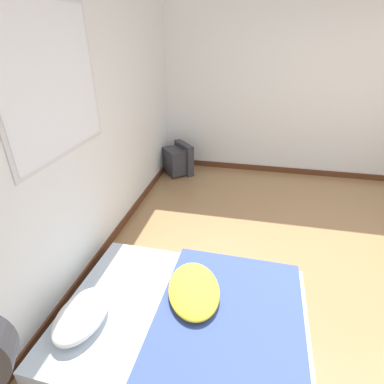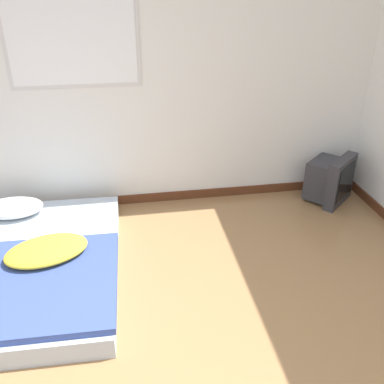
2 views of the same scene
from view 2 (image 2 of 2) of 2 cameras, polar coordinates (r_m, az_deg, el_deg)
wall_back at (r=3.96m, az=-11.29°, el=15.23°), size 7.39×0.08×2.60m
mattress_bed at (r=3.54m, az=-21.17°, el=-9.02°), size 1.41×1.86×0.30m
crt_tv at (r=4.51m, az=17.93°, el=1.60°), size 0.55×0.55×0.49m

